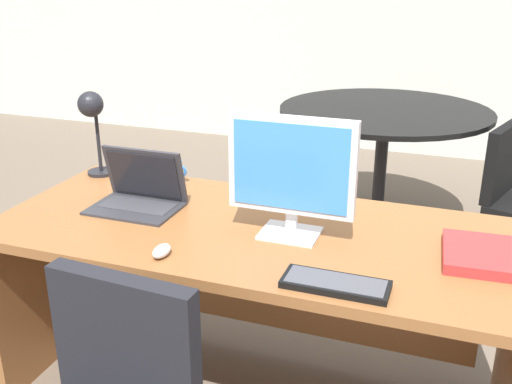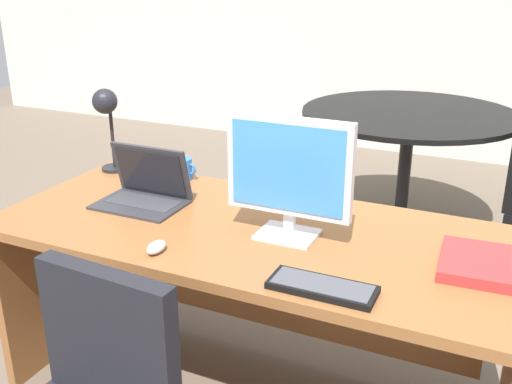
# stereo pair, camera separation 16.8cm
# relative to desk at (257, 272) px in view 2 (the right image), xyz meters

# --- Properties ---
(ground) EXTENTS (12.00, 12.00, 0.00)m
(ground) POSITION_rel_desk_xyz_m (0.00, 1.45, -0.54)
(ground) COLOR #6B5B4C
(desk) EXTENTS (1.87, 0.82, 0.75)m
(desk) POSITION_rel_desk_xyz_m (0.00, 0.00, 0.00)
(desk) COLOR brown
(desk) RESTS_ON ground
(monitor) EXTENTS (0.44, 0.16, 0.42)m
(monitor) POSITION_rel_desk_xyz_m (0.15, -0.07, 0.44)
(monitor) COLOR silver
(monitor) RESTS_ON desk
(laptop) EXTENTS (0.33, 0.23, 0.22)m
(laptop) POSITION_rel_desk_xyz_m (-0.48, 0.00, 0.27)
(laptop) COLOR #2D2D33
(laptop) RESTS_ON desk
(keyboard) EXTENTS (0.31, 0.12, 0.02)m
(keyboard) POSITION_rel_desk_xyz_m (0.37, -0.37, 0.22)
(keyboard) COLOR black
(keyboard) RESTS_ON desk
(mouse) EXTENTS (0.05, 0.09, 0.04)m
(mouse) POSITION_rel_desk_xyz_m (-0.19, -0.36, 0.22)
(mouse) COLOR silver
(mouse) RESTS_ON desk
(desk_lamp) EXTENTS (0.12, 0.15, 0.38)m
(desk_lamp) POSITION_rel_desk_xyz_m (-0.84, 0.24, 0.48)
(desk_lamp) COLOR black
(desk_lamp) RESTS_ON desk
(book) EXTENTS (0.24, 0.29, 0.04)m
(book) POSITION_rel_desk_xyz_m (0.76, -0.04, 0.22)
(book) COLOR red
(book) RESTS_ON desk
(coffee_mug) EXTENTS (0.11, 0.08, 0.09)m
(coffee_mug) POSITION_rel_desk_xyz_m (-0.49, 0.29, 0.25)
(coffee_mug) COLOR blue
(coffee_mug) RESTS_ON desk
(meeting_table) EXTENTS (1.30, 1.30, 0.80)m
(meeting_table) POSITION_rel_desk_xyz_m (0.20, 1.78, 0.07)
(meeting_table) COLOR black
(meeting_table) RESTS_ON ground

